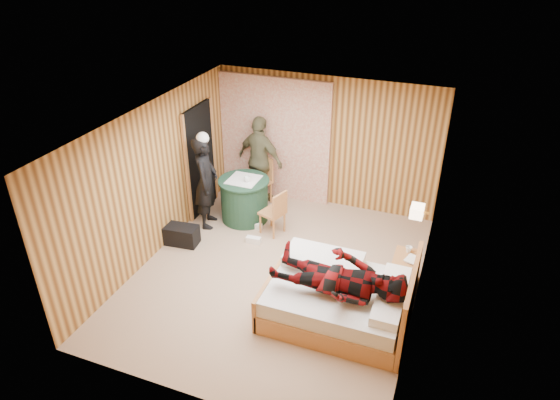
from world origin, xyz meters
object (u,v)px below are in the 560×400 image
at_px(chair_near, 276,210).
at_px(man_on_bed, 339,270).
at_px(duffel_bag, 181,235).
at_px(woman_standing, 206,182).
at_px(chair_far, 261,177).
at_px(man_at_table, 260,160).
at_px(nightstand, 405,270).
at_px(bed, 339,298).
at_px(wall_lamp, 417,211).
at_px(round_table, 244,199).

height_order(chair_near, man_on_bed, man_on_bed).
relative_size(duffel_bag, woman_standing, 0.35).
relative_size(chair_far, duffel_bag, 1.58).
bearing_deg(man_at_table, nightstand, 167.07).
bearing_deg(nightstand, chair_near, 164.79).
bearing_deg(bed, chair_near, 134.11).
bearing_deg(wall_lamp, duffel_bag, -176.43).
relative_size(nightstand, woman_standing, 0.31).
xyz_separation_m(wall_lamp, duffel_bag, (-3.77, -0.24, -1.13)).
xyz_separation_m(bed, nightstand, (0.75, 1.00, -0.03)).
relative_size(bed, duffel_bag, 3.30).
bearing_deg(wall_lamp, bed, -128.30).
height_order(nightstand, chair_near, chair_near).
distance_m(chair_far, chair_near, 1.21).
bearing_deg(nightstand, woman_standing, 171.95).
xyz_separation_m(nightstand, man_on_bed, (-0.73, -1.22, 0.67)).
bearing_deg(nightstand, round_table, 163.40).
bearing_deg(bed, round_table, 140.36).
bearing_deg(man_on_bed, chair_near, 130.78).
bearing_deg(nightstand, man_on_bed, -120.84).
distance_m(bed, nightstand, 1.25).
height_order(duffel_bag, man_at_table, man_at_table).
height_order(round_table, man_at_table, man_at_table).
bearing_deg(nightstand, chair_far, 151.70).
bearing_deg(bed, man_at_table, 130.69).
bearing_deg(chair_far, bed, -28.11).
bearing_deg(round_table, chair_far, 87.66).
distance_m(round_table, duffel_bag, 1.35).
xyz_separation_m(bed, round_table, (-2.30, 1.91, 0.12)).
height_order(nightstand, woman_standing, woman_standing).
distance_m(nightstand, man_at_table, 3.53).
xyz_separation_m(round_table, man_at_table, (0.00, 0.77, 0.45)).
xyz_separation_m(wall_lamp, man_at_table, (-3.09, 1.67, -0.44)).
relative_size(round_table, man_at_table, 0.53).
bearing_deg(wall_lamp, man_at_table, 151.65).
height_order(round_table, woman_standing, woman_standing).
distance_m(wall_lamp, round_table, 3.34).
height_order(chair_far, woman_standing, woman_standing).
distance_m(nightstand, chair_near, 2.43).
bearing_deg(duffel_bag, round_table, 53.47).
distance_m(wall_lamp, bed, 1.63).
relative_size(bed, man_on_bed, 1.10).
bearing_deg(bed, chair_far, 130.88).
bearing_deg(man_at_table, chair_far, 135.46).
height_order(woman_standing, man_on_bed, man_on_bed).
xyz_separation_m(chair_far, duffel_bag, (-0.71, -1.85, -0.37)).
distance_m(wall_lamp, nightstand, 1.03).
xyz_separation_m(round_table, woman_standing, (-0.54, -0.40, 0.44)).
relative_size(bed, man_at_table, 1.13).
xyz_separation_m(nightstand, round_table, (-3.05, 0.91, 0.14)).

